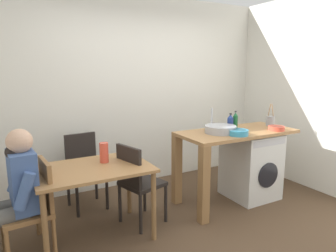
# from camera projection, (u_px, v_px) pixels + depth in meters

# --- Properties ---
(ground_plane) EXTENTS (5.46, 5.46, 0.00)m
(ground_plane) POSITION_uv_depth(u_px,v_px,m) (200.00, 235.00, 3.11)
(ground_plane) COLOR #4C3826
(wall_back) EXTENTS (4.60, 0.10, 2.70)m
(wall_back) POSITION_uv_depth(u_px,v_px,m) (133.00, 92.00, 4.36)
(wall_back) COLOR silver
(wall_back) RESTS_ON ground_plane
(dining_table) EXTENTS (1.10, 0.76, 0.74)m
(dining_table) POSITION_uv_depth(u_px,v_px,m) (93.00, 177.00, 2.96)
(dining_table) COLOR #9E7042
(dining_table) RESTS_ON ground_plane
(chair_person_seat) EXTENTS (0.43, 0.43, 0.90)m
(chair_person_seat) POSITION_uv_depth(u_px,v_px,m) (35.00, 205.00, 2.65)
(chair_person_seat) COLOR olive
(chair_person_seat) RESTS_ON ground_plane
(chair_opposite) EXTENTS (0.49, 0.49, 0.90)m
(chair_opposite) POSITION_uv_depth(u_px,v_px,m) (137.00, 180.00, 3.24)
(chair_opposite) COLOR black
(chair_opposite) RESTS_ON ground_plane
(chair_spare_by_wall) EXTENTS (0.43, 0.43, 0.90)m
(chair_spare_by_wall) POSITION_uv_depth(u_px,v_px,m) (84.00, 166.00, 3.70)
(chair_spare_by_wall) COLOR black
(chair_spare_by_wall) RESTS_ON ground_plane
(seated_person) EXTENTS (0.52, 0.52, 1.20)m
(seated_person) POSITION_uv_depth(u_px,v_px,m) (13.00, 192.00, 2.53)
(seated_person) COLOR #595651
(seated_person) RESTS_ON ground_plane
(kitchen_counter) EXTENTS (1.50, 0.68, 0.92)m
(kitchen_counter) POSITION_uv_depth(u_px,v_px,m) (223.00, 145.00, 3.70)
(kitchen_counter) COLOR #9E7042
(kitchen_counter) RESTS_ON ground_plane
(washing_machine) EXTENTS (0.60, 0.61, 0.86)m
(washing_machine) POSITION_uv_depth(u_px,v_px,m) (251.00, 165.00, 3.99)
(washing_machine) COLOR silver
(washing_machine) RESTS_ON ground_plane
(sink_basin) EXTENTS (0.38, 0.38, 0.09)m
(sink_basin) POSITION_uv_depth(u_px,v_px,m) (220.00, 129.00, 3.64)
(sink_basin) COLOR #9EA0A5
(sink_basin) RESTS_ON kitchen_counter
(tap) EXTENTS (0.02, 0.02, 0.28)m
(tap) POSITION_uv_depth(u_px,v_px,m) (212.00, 119.00, 3.78)
(tap) COLOR #B2B2B7
(tap) RESTS_ON kitchen_counter
(bottle_tall_green) EXTENTS (0.08, 0.08, 0.21)m
(bottle_tall_green) POSITION_uv_depth(u_px,v_px,m) (230.00, 122.00, 3.83)
(bottle_tall_green) COLOR navy
(bottle_tall_green) RESTS_ON kitchen_counter
(bottle_squat_brown) EXTENTS (0.06, 0.06, 0.23)m
(bottle_squat_brown) POSITION_uv_depth(u_px,v_px,m) (235.00, 121.00, 3.89)
(bottle_squat_brown) COLOR #19592D
(bottle_squat_brown) RESTS_ON kitchen_counter
(mixing_bowl) EXTENTS (0.24, 0.24, 0.07)m
(mixing_bowl) POSITION_uv_depth(u_px,v_px,m) (238.00, 132.00, 3.52)
(mixing_bowl) COLOR teal
(mixing_bowl) RESTS_ON kitchen_counter
(utensil_crock) EXTENTS (0.11, 0.11, 0.30)m
(utensil_crock) POSITION_uv_depth(u_px,v_px,m) (270.00, 121.00, 4.10)
(utensil_crock) COLOR gray
(utensil_crock) RESTS_ON kitchen_counter
(colander) EXTENTS (0.20, 0.20, 0.06)m
(colander) POSITION_uv_depth(u_px,v_px,m) (276.00, 128.00, 3.79)
(colander) COLOR #D84C38
(colander) RESTS_ON kitchen_counter
(vase) EXTENTS (0.09, 0.09, 0.21)m
(vase) POSITION_uv_depth(u_px,v_px,m) (104.00, 153.00, 3.08)
(vase) COLOR #D84C38
(vase) RESTS_ON dining_table
(scissors) EXTENTS (0.15, 0.06, 0.01)m
(scissors) POSITION_uv_depth(u_px,v_px,m) (239.00, 132.00, 3.66)
(scissors) COLOR #B2B2B7
(scissors) RESTS_ON kitchen_counter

